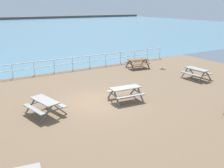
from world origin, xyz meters
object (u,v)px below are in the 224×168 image
(picnic_table_far_right, at_px, (45,103))
(picnic_table_near_right, at_px, (138,61))
(picnic_table_far_left, at_px, (196,71))
(picnic_table_seaward, at_px, (126,90))

(picnic_table_far_right, bearing_deg, picnic_table_near_right, -74.86)
(picnic_table_far_left, xyz_separation_m, picnic_table_far_right, (-11.74, -0.50, 0.00))
(picnic_table_far_left, xyz_separation_m, picnic_table_seaward, (-7.10, -0.95, 0.00))
(picnic_table_far_left, relative_size, picnic_table_far_right, 0.89)
(picnic_table_near_right, distance_m, picnic_table_far_right, 11.46)
(picnic_table_seaward, bearing_deg, picnic_table_near_right, 53.82)
(picnic_table_far_right, relative_size, picnic_table_seaward, 1.09)
(picnic_table_near_right, xyz_separation_m, picnic_table_seaward, (-5.36, -6.04, 0.00))
(picnic_table_near_right, height_order, picnic_table_far_right, same)
(picnic_table_near_right, relative_size, picnic_table_seaward, 1.02)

